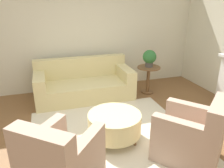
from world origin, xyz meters
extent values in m
plane|color=brown|center=(0.00, 0.00, 0.00)|extent=(16.00, 16.00, 0.00)
cube|color=beige|center=(0.00, 2.50, 1.40)|extent=(8.89, 0.12, 2.80)
cube|color=beige|center=(0.00, 0.00, 0.01)|extent=(2.66, 2.59, 0.01)
cube|color=beige|center=(-0.14, 1.75, 0.20)|extent=(2.19, 1.00, 0.40)
cube|color=beige|center=(-0.14, 2.14, 0.65)|extent=(2.19, 0.20, 0.49)
cube|color=beige|center=(-1.12, 1.73, 0.54)|extent=(0.24, 0.96, 0.27)
cube|color=beige|center=(0.83, 1.73, 0.54)|extent=(0.24, 0.96, 0.27)
cube|color=brown|center=(-0.14, 1.28, 0.03)|extent=(1.97, 0.05, 0.06)
cube|color=tan|center=(-1.07, -1.02, 0.70)|extent=(0.68, 0.61, 0.55)
cube|color=tan|center=(-0.63, -0.94, 0.58)|extent=(0.63, 0.72, 0.30)
cube|color=tan|center=(-1.07, -0.57, 0.58)|extent=(0.63, 0.72, 0.30)
cube|color=brown|center=(-0.61, -0.46, 0.04)|extent=(0.53, 0.45, 0.06)
cube|color=tan|center=(0.86, -0.77, 0.22)|extent=(1.10, 1.11, 0.42)
cube|color=tan|center=(1.07, -1.02, 0.70)|extent=(0.68, 0.61, 0.55)
cube|color=tan|center=(1.07, -0.57, 0.58)|extent=(0.63, 0.72, 0.30)
cube|color=tan|center=(0.63, -0.94, 0.58)|extent=(0.63, 0.72, 0.30)
cube|color=brown|center=(0.61, -0.46, 0.04)|extent=(0.53, 0.45, 0.06)
cylinder|color=beige|center=(0.01, -0.03, 0.30)|extent=(0.86, 0.86, 0.34)
cylinder|color=brown|center=(-0.25, -0.29, 0.07)|extent=(0.05, 0.05, 0.12)
cylinder|color=brown|center=(0.27, -0.29, 0.07)|extent=(0.05, 0.05, 0.12)
cylinder|color=brown|center=(-0.25, 0.23, 0.07)|extent=(0.05, 0.05, 0.12)
cylinder|color=brown|center=(0.27, 0.23, 0.07)|extent=(0.05, 0.05, 0.12)
cylinder|color=brown|center=(1.41, 1.61, 0.65)|extent=(0.55, 0.55, 0.03)
cylinder|color=brown|center=(1.41, 1.61, 0.32)|extent=(0.08, 0.08, 0.63)
cylinder|color=brown|center=(1.41, 1.61, 0.01)|extent=(0.30, 0.30, 0.03)
cylinder|color=#4C4742|center=(1.41, 1.61, 0.72)|extent=(0.18, 0.18, 0.11)
sphere|color=#2D6B33|center=(1.41, 1.61, 0.91)|extent=(0.32, 0.32, 0.32)
camera|label=1|loc=(-0.93, -2.94, 2.14)|focal=35.00mm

